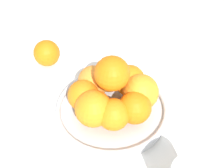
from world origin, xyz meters
TOP-DOWN VIEW (x-y plane):
  - ground_plane at (0.00, 0.00)m, footprint 4.00×4.00m
  - fruit_bowl at (0.00, 0.00)m, footprint 0.26×0.26m
  - orange_pile at (-0.00, -0.00)m, footprint 0.19×0.19m
  - stray_orange at (0.24, -0.08)m, footprint 0.07×0.07m
  - napkin_folded at (0.14, -0.30)m, footprint 0.17×0.17m

SIDE VIEW (x-z plane):
  - ground_plane at x=0.00m, z-range 0.00..0.00m
  - napkin_folded at x=0.14m, z-range 0.00..0.01m
  - fruit_bowl at x=0.00m, z-range 0.00..0.03m
  - stray_orange at x=0.24m, z-range 0.00..0.07m
  - orange_pile at x=0.00m, z-range 0.00..0.14m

